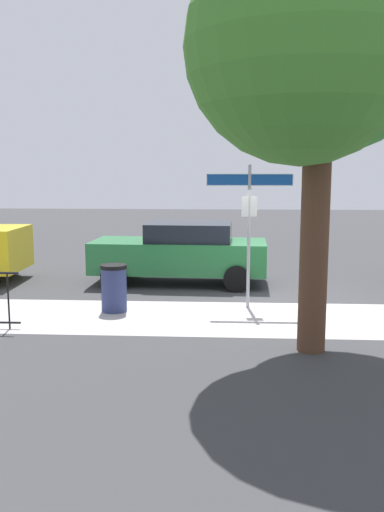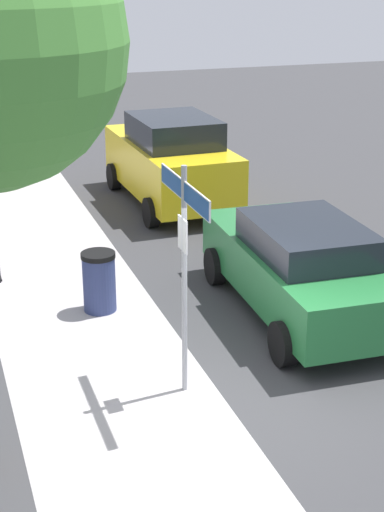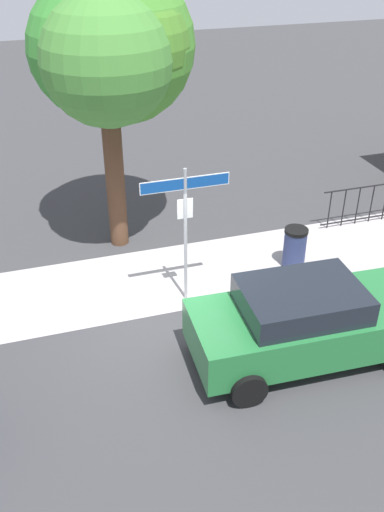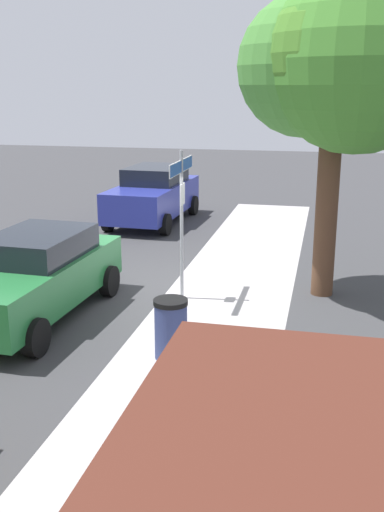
% 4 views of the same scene
% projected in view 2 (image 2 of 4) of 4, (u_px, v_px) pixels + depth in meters
% --- Properties ---
extents(ground_plane, '(60.00, 60.00, 0.00)m').
position_uv_depth(ground_plane, '(228.00, 404.00, 9.90)').
color(ground_plane, '#38383A').
extents(sidewalk_strip, '(24.00, 2.60, 0.00)m').
position_uv_depth(sidewalk_strip, '(93.00, 350.00, 11.27)').
color(sidewalk_strip, '#A8A2A3').
rests_on(sidewalk_strip, ground_plane).
extents(street_sign, '(1.79, 0.07, 3.01)m').
position_uv_depth(street_sign, '(184.00, 233.00, 9.47)').
color(street_sign, '#9EA0A5').
rests_on(street_sign, ground_plane).
extents(car_green, '(4.50, 2.10, 1.58)m').
position_uv_depth(car_green, '(300.00, 266.00, 12.12)').
color(car_green, '#236D36').
rests_on(car_green, ground_plane).
extents(car_yellow, '(4.53, 2.17, 2.03)m').
position_uv_depth(car_yellow, '(171.00, 160.00, 17.64)').
color(car_yellow, gold).
rests_on(car_yellow, ground_plane).
extents(trash_bin, '(0.55, 0.55, 0.98)m').
position_uv_depth(trash_bin, '(99.00, 282.00, 12.37)').
color(trash_bin, navy).
rests_on(trash_bin, ground_plane).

